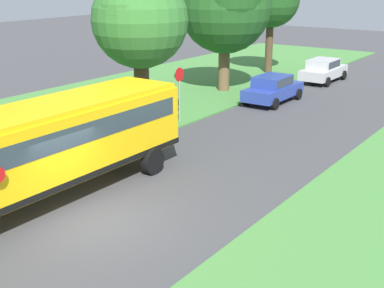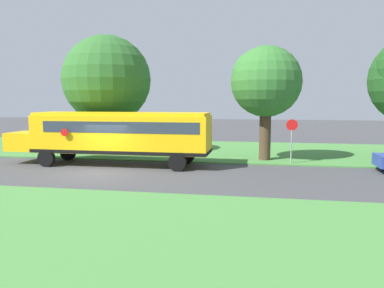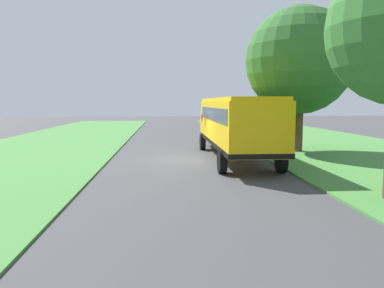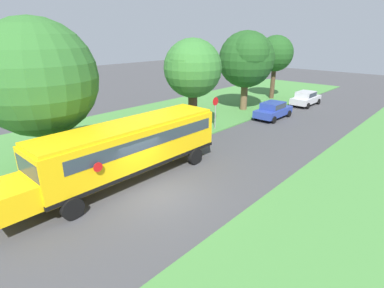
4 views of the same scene
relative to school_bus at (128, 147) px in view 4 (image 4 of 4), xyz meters
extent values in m
plane|color=#424244|center=(2.42, -0.15, -1.92)|extent=(120.00, 120.00, 0.00)
cube|color=#47843D|center=(-7.58, -0.15, -1.88)|extent=(12.00, 80.00, 0.08)
cube|color=yellow|center=(0.00, 0.29, -0.02)|extent=(2.50, 10.50, 2.20)
cube|color=yellow|center=(0.00, -5.91, -0.57)|extent=(2.20, 1.90, 1.10)
cube|color=yellow|center=(0.00, 0.29, 1.16)|extent=(2.35, 10.29, 0.16)
cube|color=black|center=(0.00, 0.29, -1.00)|extent=(2.54, 10.54, 0.20)
cube|color=#2D3842|center=(0.00, 0.59, 0.44)|extent=(2.53, 9.24, 0.64)
cube|color=#2D3842|center=(0.00, -4.91, 0.44)|extent=(2.25, 0.12, 0.80)
cylinder|color=red|center=(1.43, -2.60, 0.13)|extent=(0.03, 0.44, 0.44)
cylinder|color=black|center=(1.25, -3.91, -1.42)|extent=(0.30, 1.00, 1.00)
cylinder|color=black|center=(-1.25, -3.91, -1.42)|extent=(0.30, 1.00, 1.00)
cylinder|color=black|center=(1.25, 3.96, -1.42)|extent=(0.30, 1.00, 1.00)
cylinder|color=black|center=(-1.25, 3.96, -1.42)|extent=(0.30, 1.00, 1.00)
cube|color=#283D93|center=(-0.38, 16.81, -1.28)|extent=(1.80, 4.40, 0.64)
cube|color=#283D93|center=(-0.38, 16.66, -0.66)|extent=(1.60, 2.20, 0.60)
cube|color=#2D3842|center=(-0.38, 16.66, -0.64)|extent=(1.62, 2.02, 0.45)
cylinder|color=black|center=(-1.28, 18.31, -1.60)|extent=(0.22, 0.64, 0.64)
cylinder|color=black|center=(0.52, 18.31, -1.60)|extent=(0.22, 0.64, 0.64)
cylinder|color=black|center=(-1.28, 15.32, -1.60)|extent=(0.22, 0.64, 0.64)
cylinder|color=black|center=(0.52, 15.32, -1.60)|extent=(0.22, 0.64, 0.64)
cube|color=#B7B7BC|center=(-0.38, 24.27, -1.28)|extent=(1.80, 4.40, 0.64)
cube|color=#B7B7BC|center=(-0.38, 24.12, -0.66)|extent=(1.60, 2.20, 0.60)
cube|color=#2D3842|center=(-0.38, 24.12, -0.64)|extent=(1.62, 2.02, 0.45)
cylinder|color=black|center=(-1.28, 25.77, -1.60)|extent=(0.22, 0.64, 0.64)
cylinder|color=black|center=(0.52, 25.77, -1.60)|extent=(0.22, 0.64, 0.64)
cylinder|color=black|center=(-1.28, 22.77, -1.60)|extent=(0.22, 0.64, 0.64)
cylinder|color=black|center=(0.52, 22.77, -1.60)|extent=(0.22, 0.64, 0.64)
cylinder|color=brown|center=(-4.18, -2.34, -0.42)|extent=(0.66, 0.66, 3.01)
sphere|color=#2D6628|center=(-4.18, -2.34, 3.41)|extent=(6.18, 6.18, 6.18)
sphere|color=#2D6628|center=(-3.64, -2.86, 3.37)|extent=(3.95, 3.95, 3.95)
cylinder|color=#4C3826|center=(-3.25, 8.70, -0.23)|extent=(0.73, 0.73, 3.38)
sphere|color=#33702D|center=(-3.25, 8.70, 3.13)|extent=(4.46, 4.46, 4.46)
sphere|color=#33702D|center=(-3.17, 8.19, 3.47)|extent=(3.34, 3.34, 3.34)
cylinder|color=brown|center=(-4.28, 17.72, -0.39)|extent=(0.70, 0.70, 3.07)
sphere|color=#1E4C1C|center=(-4.28, 17.72, 3.21)|extent=(5.51, 5.51, 5.51)
sphere|color=#1E4C1C|center=(-3.58, 17.15, 3.80)|extent=(3.96, 3.96, 3.96)
cylinder|color=#4C3826|center=(-4.96, 25.01, -0.01)|extent=(0.54, 0.54, 3.82)
sphere|color=#1E4C1C|center=(-4.96, 25.01, 3.45)|extent=(4.13, 4.13, 4.13)
sphere|color=#1E4C1C|center=(-5.32, 24.37, 3.82)|extent=(2.60, 2.60, 2.60)
cylinder|color=gray|center=(-2.18, 10.27, -0.87)|extent=(0.08, 0.08, 2.10)
cylinder|color=red|center=(-2.18, 10.27, 0.48)|extent=(0.03, 0.68, 0.68)
camera|label=1|loc=(13.12, -10.32, 5.19)|focal=50.00mm
camera|label=2|loc=(21.01, 8.44, 1.92)|focal=35.00mm
camera|label=3|loc=(3.63, 19.12, 1.01)|focal=35.00mm
camera|label=4|loc=(12.49, -8.61, 5.60)|focal=28.00mm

